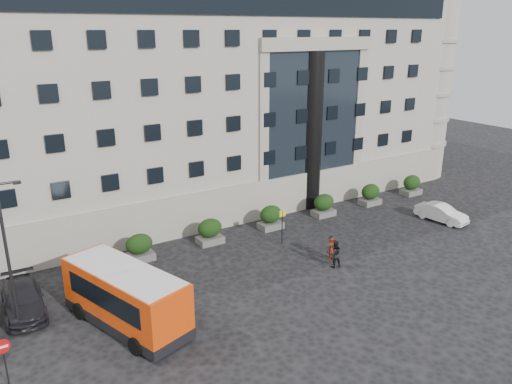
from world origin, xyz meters
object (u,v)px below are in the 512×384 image
at_px(hedge_c, 271,217).
at_px(white_taxi, 441,213).
at_px(bus_stop_sign, 282,221).
at_px(pedestrian_a, 331,249).
at_px(hedge_e, 370,194).
at_px(pedestrian_b, 335,254).
at_px(hedge_f, 412,185).
at_px(parked_car_c, 23,299).
at_px(hedge_d, 324,205).
at_px(no_entry_sign, 3,353).
at_px(hedge_a, 139,247).
at_px(minibus, 125,295).
at_px(hedge_b, 210,231).
at_px(pedestrian_c, 333,247).
at_px(street_lamp, 9,254).

distance_m(hedge_c, white_taxi, 13.70).
bearing_deg(bus_stop_sign, pedestrian_a, -71.64).
distance_m(hedge_e, pedestrian_b, 12.96).
xyz_separation_m(hedge_f, parked_car_c, (-33.50, -2.73, -0.20)).
relative_size(hedge_d, no_entry_sign, 0.79).
height_order(hedge_d, bus_stop_sign, bus_stop_sign).
relative_size(hedge_a, pedestrian_a, 1.18).
distance_m(minibus, pedestrian_a, 13.95).
xyz_separation_m(hedge_c, hedge_e, (10.40, 0.00, 0.00)).
distance_m(hedge_a, no_entry_sign, 12.64).
distance_m(hedge_b, bus_stop_sign, 5.19).
relative_size(hedge_d, pedestrian_b, 1.02).
height_order(hedge_a, hedge_e, same).
bearing_deg(pedestrian_c, pedestrian_a, 6.18).
bearing_deg(bus_stop_sign, hedge_d, 24.66).
bearing_deg(hedge_f, white_taxi, -118.75).
relative_size(hedge_b, hedge_e, 1.00).
relative_size(hedge_a, hedge_c, 1.00).
relative_size(street_lamp, pedestrian_b, 4.43).
bearing_deg(hedge_c, hedge_a, 180.00).
relative_size(hedge_a, hedge_b, 1.00).
relative_size(hedge_d, minibus, 0.23).
distance_m(parked_car_c, pedestrian_b, 18.43).
relative_size(pedestrian_a, pedestrian_b, 0.86).
distance_m(hedge_b, hedge_d, 10.40).
height_order(hedge_d, hedge_f, same).
relative_size(street_lamp, parked_car_c, 1.59).
height_order(hedge_b, no_entry_sign, no_entry_sign).
xyz_separation_m(minibus, parked_car_c, (-4.36, 4.22, -1.00)).
bearing_deg(no_entry_sign, hedge_f, 14.17).
bearing_deg(hedge_e, street_lamp, -170.52).
xyz_separation_m(bus_stop_sign, white_taxi, (13.25, -3.12, -1.05)).
height_order(no_entry_sign, pedestrian_c, no_entry_sign).
bearing_deg(parked_car_c, hedge_d, 9.44).
relative_size(hedge_a, street_lamp, 0.23).
bearing_deg(minibus, parked_car_c, 117.89).
distance_m(pedestrian_a, pedestrian_c, 0.20).
distance_m(hedge_d, bus_stop_sign, 6.76).
bearing_deg(hedge_a, hedge_f, 0.00).
height_order(hedge_a, pedestrian_b, hedge_a).
bearing_deg(hedge_d, white_taxi, -39.59).
distance_m(hedge_c, pedestrian_c, 6.62).
bearing_deg(no_entry_sign, pedestrian_b, 3.76).
height_order(parked_car_c, pedestrian_a, pedestrian_a).
distance_m(hedge_f, parked_car_c, 33.61).
relative_size(no_entry_sign, white_taxi, 0.56).
xyz_separation_m(bus_stop_sign, pedestrian_c, (1.46, -3.80, -0.89)).
distance_m(hedge_e, no_entry_sign, 31.09).
relative_size(bus_stop_sign, pedestrian_c, 1.50).
bearing_deg(hedge_e, pedestrian_a, -146.48).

